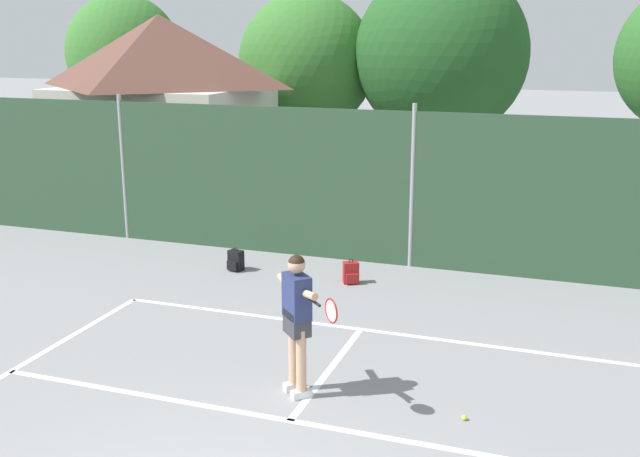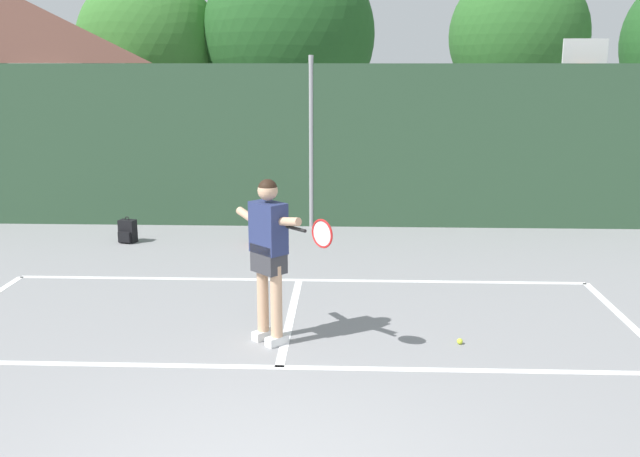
# 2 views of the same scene
# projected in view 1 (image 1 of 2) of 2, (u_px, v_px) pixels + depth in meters

# --- Properties ---
(chainlink_fence) EXTENTS (26.09, 0.09, 3.21)m
(chainlink_fence) POSITION_uv_depth(u_px,v_px,m) (412.00, 190.00, 14.49)
(chainlink_fence) COLOR #2D4C33
(chainlink_fence) RESTS_ON ground
(clubhouse_building) EXTENTS (5.57, 4.70, 4.99)m
(clubhouse_building) POSITION_uv_depth(u_px,v_px,m) (163.00, 104.00, 20.82)
(clubhouse_building) COLOR silver
(clubhouse_building) RESTS_ON ground
(treeline_backdrop) EXTENTS (27.41, 4.63, 6.47)m
(treeline_backdrop) POSITION_uv_depth(u_px,v_px,m) (485.00, 59.00, 21.79)
(treeline_backdrop) COLOR brown
(treeline_backdrop) RESTS_ON ground
(tennis_player) EXTENTS (1.13, 0.98, 1.85)m
(tennis_player) POSITION_uv_depth(u_px,v_px,m) (298.00, 312.00, 9.31)
(tennis_player) COLOR silver
(tennis_player) RESTS_ON ground
(tennis_ball) EXTENTS (0.07, 0.07, 0.07)m
(tennis_ball) POSITION_uv_depth(u_px,v_px,m) (464.00, 418.00, 8.92)
(tennis_ball) COLOR #CCE033
(tennis_ball) RESTS_ON ground
(backpack_black) EXTENTS (0.32, 0.29, 0.46)m
(backpack_black) POSITION_uv_depth(u_px,v_px,m) (236.00, 261.00, 14.55)
(backpack_black) COLOR black
(backpack_black) RESTS_ON ground
(backpack_red) EXTENTS (0.34, 0.33, 0.46)m
(backpack_red) POSITION_uv_depth(u_px,v_px,m) (351.00, 273.00, 13.80)
(backpack_red) COLOR maroon
(backpack_red) RESTS_ON ground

